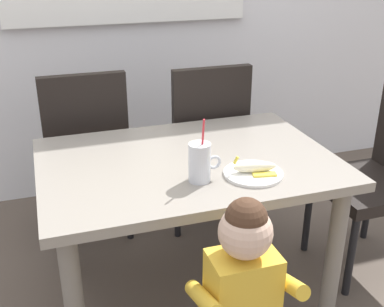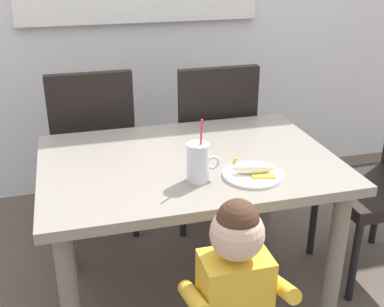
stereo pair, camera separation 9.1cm
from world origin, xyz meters
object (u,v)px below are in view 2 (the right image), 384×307
(dining_chair_left, at_px, (93,145))
(snack_plate, at_px, (253,175))
(dining_table, at_px, (189,181))
(milk_cup, at_px, (198,165))
(peeled_banana, at_px, (255,169))
(toddler_standing, at_px, (235,287))
(dining_chair_right, at_px, (211,137))

(dining_chair_left, xyz_separation_m, snack_plate, (0.55, -0.89, 0.17))
(dining_table, height_order, milk_cup, milk_cup)
(peeled_banana, bearing_deg, dining_chair_left, 121.81)
(snack_plate, relative_size, peeled_banana, 1.31)
(toddler_standing, xyz_separation_m, peeled_banana, (0.21, 0.38, 0.22))
(peeled_banana, bearing_deg, toddler_standing, -118.87)
(dining_table, height_order, dining_chair_right, dining_chair_right)
(dining_table, xyz_separation_m, snack_plate, (0.19, -0.22, 0.11))
(dining_chair_left, xyz_separation_m, dining_chair_right, (0.64, -0.06, 0.00))
(dining_chair_right, height_order, milk_cup, milk_cup)
(milk_cup, bearing_deg, dining_chair_left, 110.98)
(dining_table, bearing_deg, toddler_standing, -90.67)
(toddler_standing, height_order, snack_plate, toddler_standing)
(dining_table, bearing_deg, dining_chair_left, 117.72)
(milk_cup, distance_m, peeled_banana, 0.22)
(dining_chair_right, bearing_deg, peeled_banana, 84.11)
(dining_chair_left, relative_size, peeled_banana, 5.48)
(toddler_standing, height_order, peeled_banana, toddler_standing)
(toddler_standing, bearing_deg, peeled_banana, 61.13)
(dining_table, bearing_deg, milk_cup, -94.62)
(dining_chair_left, distance_m, milk_cup, 0.97)
(dining_chair_left, xyz_separation_m, milk_cup, (0.34, -0.87, 0.24))
(dining_table, xyz_separation_m, dining_chair_right, (0.29, 0.61, -0.06))
(dining_table, distance_m, dining_chair_right, 0.67)
(dining_table, height_order, toddler_standing, toddler_standing)
(dining_table, height_order, dining_chair_left, dining_chair_left)
(dining_chair_left, height_order, milk_cup, milk_cup)
(dining_table, relative_size, milk_cup, 4.82)
(toddler_standing, bearing_deg, dining_chair_left, 105.15)
(dining_chair_left, bearing_deg, snack_plate, 121.46)
(dining_table, height_order, peeled_banana, peeled_banana)
(dining_table, relative_size, toddler_standing, 1.45)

